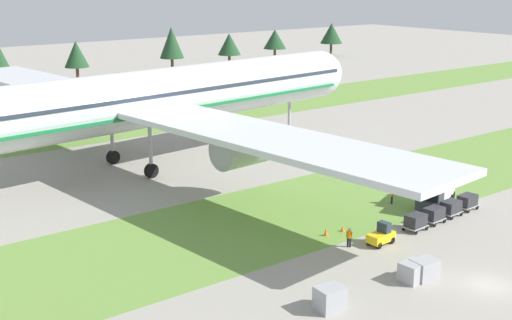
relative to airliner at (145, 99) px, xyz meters
name	(u,v)px	position (x,y,z in m)	size (l,w,h in m)	color
ground_plane	(489,285)	(4.69, -45.29, -8.50)	(400.00, 400.00, 0.00)	gray
grass_strip_near	(301,210)	(4.69, -23.45, -8.49)	(320.00, 17.68, 0.01)	olive
grass_strip_far	(100,128)	(4.69, 23.92, -8.49)	(320.00, 17.68, 0.01)	olive
airliner	(145,99)	(0.00, 0.00, 0.00)	(69.85, 86.05, 23.70)	silver
baggage_tug	(382,235)	(4.30, -34.58, -7.68)	(2.69, 1.48, 1.97)	yellow
cargo_dolly_lead	(416,221)	(9.32, -34.22, -7.58)	(2.30, 1.65, 1.55)	#A3A3A8
cargo_dolly_second	(434,214)	(12.21, -34.01, -7.58)	(2.30, 1.65, 1.55)	#A3A3A8
cargo_dolly_third	(451,207)	(15.10, -33.80, -7.58)	(2.30, 1.65, 1.55)	#A3A3A8
cargo_dolly_fourth	(467,201)	(17.99, -33.59, -7.58)	(2.30, 1.65, 1.55)	#A3A3A8
catering_truck	(437,188)	(16.32, -31.01, -6.54)	(7.30, 4.85, 3.58)	#2D333D
ground_crew_marshaller	(349,237)	(1.59, -33.30, -7.55)	(0.36, 0.51, 1.74)	black
ground_crew_loader	(392,195)	(13.36, -27.74, -7.55)	(0.43, 0.42, 1.74)	black
uld_container_0	(330,298)	(-7.66, -40.66, -7.63)	(2.00, 1.60, 1.73)	#A3A3A8
uld_container_1	(425,269)	(1.76, -41.39, -7.72)	(2.00, 1.60, 1.56)	#A3A3A8
uld_container_2	(413,272)	(0.71, -41.14, -7.74)	(2.00, 1.60, 1.52)	#A3A3A8
taxiway_marker_0	(326,232)	(1.82, -30.15, -8.16)	(0.44, 0.44, 0.68)	orange
taxiway_marker_1	(343,229)	(3.77, -30.29, -8.25)	(0.44, 0.44, 0.49)	orange
taxiway_marker_2	(459,198)	(19.66, -31.38, -8.17)	(0.44, 0.44, 0.64)	orange
distant_tree_line	(11,56)	(7.43, 71.42, -1.97)	(195.62, 11.26, 11.34)	#4C3823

